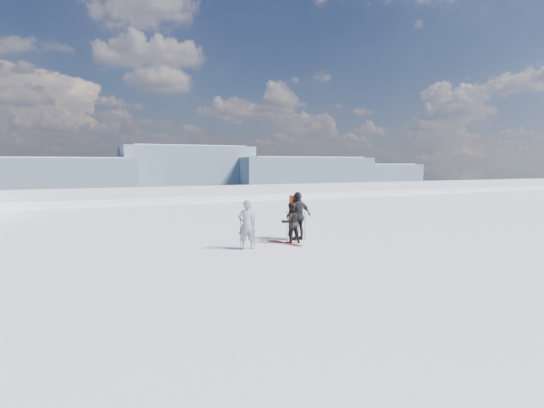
{
  "coord_description": "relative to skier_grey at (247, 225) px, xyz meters",
  "views": [
    {
      "loc": [
        -8.96,
        -11.58,
        3.15
      ],
      "look_at": [
        -2.41,
        3.0,
        1.62
      ],
      "focal_mm": 28.0,
      "sensor_mm": 36.0,
      "label": 1
    }
  ],
  "objects": [
    {
      "name": "lake_basin",
      "position": [
        3.5,
        27.15,
        -7.41
      ],
      "size": [
        820.0,
        820.0,
        71.62
      ],
      "color": "white",
      "rests_on": "ground"
    },
    {
      "name": "ski_poles",
      "position": [
        1.54,
        0.33,
        -0.28
      ],
      "size": [
        3.19,
        0.95,
        1.35
      ],
      "color": "black",
      "rests_on": "ground"
    },
    {
      "name": "far_mountain_range",
      "position": [
        33.1,
        451.93,
        -8.1
      ],
      "size": [
        770.0,
        110.0,
        53.0
      ],
      "color": "slate",
      "rests_on": "ground"
    },
    {
      "name": "skier_pack",
      "position": [
        2.61,
        0.87,
        0.09
      ],
      "size": [
        1.23,
        0.65,
        2.0
      ],
      "primitive_type": "imported",
      "rotation": [
        0.0,
        0.0,
        3.28
      ],
      "color": "black",
      "rests_on": "ground"
    },
    {
      "name": "skis_loose",
      "position": [
        1.76,
        0.42,
        -0.89
      ],
      "size": [
        0.8,
        1.64,
        0.03
      ],
      "color": "black",
      "rests_on": "ground"
    },
    {
      "name": "skier_grey",
      "position": [
        0.0,
        0.0,
        0.0
      ],
      "size": [
        0.67,
        0.44,
        1.82
      ],
      "primitive_type": "imported",
      "rotation": [
        0.0,
        0.0,
        3.13
      ],
      "color": "gray",
      "rests_on": "ground"
    },
    {
      "name": "backpack",
      "position": [
        2.57,
        1.12,
        1.39
      ],
      "size": [
        0.46,
        0.3,
        0.6
      ],
      "primitive_type": "cube",
      "rotation": [
        0.0,
        0.0,
        3.28
      ],
      "color": "#BA4011",
      "rests_on": "skier_pack"
    },
    {
      "name": "skier_dark",
      "position": [
        2.03,
        0.41,
        -0.1
      ],
      "size": [
        0.84,
        0.68,
        1.63
      ],
      "primitive_type": "imported",
      "rotation": [
        0.0,
        0.0,
        3.06
      ],
      "color": "black",
      "rests_on": "ground"
    }
  ]
}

